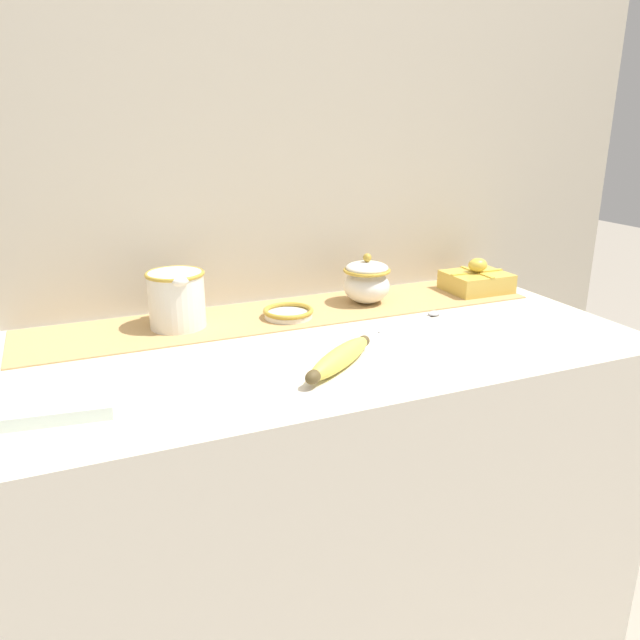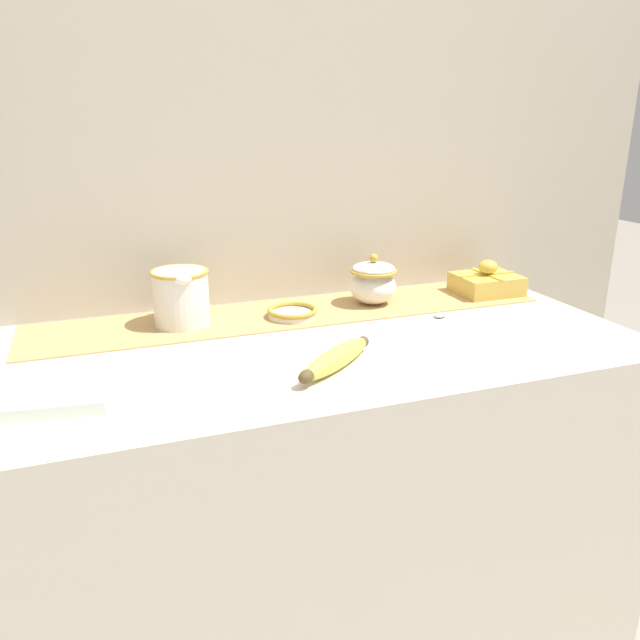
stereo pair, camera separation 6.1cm
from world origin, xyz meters
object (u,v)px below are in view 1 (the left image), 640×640
banana (340,358)px  gift_box (476,280)px  small_dish (288,313)px  cream_pitcher (176,297)px  sugar_bowl (367,281)px  napkin_stack (59,397)px  spoon (428,315)px

banana → gift_box: 0.61m
small_dish → gift_box: size_ratio=0.73×
cream_pitcher → sugar_bowl: size_ratio=1.20×
sugar_bowl → napkin_stack: (-0.67, -0.29, -0.04)m
cream_pitcher → spoon: cream_pitcher is taller
banana → spoon: (0.30, 0.18, -0.02)m
sugar_bowl → spoon: sugar_bowl is taller
banana → gift_box: gift_box is taller
small_dish → gift_box: gift_box is taller
small_dish → spoon: bearing=-21.5°
banana → gift_box: bearing=31.1°
spoon → napkin_stack: 0.77m
banana → spoon: banana is taller
cream_pitcher → gift_box: (0.74, -0.02, -0.04)m
small_dish → napkin_stack: bearing=-151.6°
spoon → gift_box: bearing=12.3°
spoon → napkin_stack: napkin_stack is taller
cream_pitcher → spoon: size_ratio=0.75×
gift_box → napkin_stack: bearing=-164.4°
sugar_bowl → gift_box: 0.30m
sugar_bowl → small_dish: 0.21m
banana → gift_box: (0.52, 0.31, 0.01)m
small_dish → spoon: (0.28, -0.11, -0.01)m
napkin_stack → gift_box: (0.97, 0.27, 0.02)m
spoon → cream_pitcher: bearing=146.1°
cream_pitcher → napkin_stack: size_ratio=0.87×
sugar_bowl → napkin_stack: size_ratio=0.72×
small_dish → gift_box: (0.51, 0.02, 0.02)m
spoon → napkin_stack: size_ratio=1.16×
small_dish → cream_pitcher: bearing=171.7°
napkin_stack → cream_pitcher: bearing=50.4°
small_dish → gift_box: 0.51m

